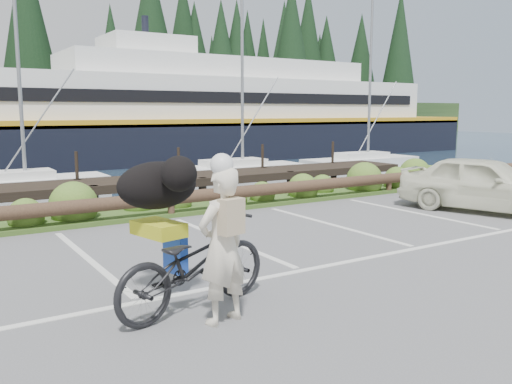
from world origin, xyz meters
The scene contains 7 objects.
ground centered at (0.00, 0.00, 0.00)m, with size 72.00×72.00×0.00m, color #59595B.
vegetation_strip centered at (0.00, 5.30, 0.05)m, with size 34.00×1.60×0.10m, color #3D5B21.
log_rail centered at (0.00, 4.60, 0.00)m, with size 32.00×0.30×0.60m, color #443021, non-canonical shape.
bicycle centered at (-2.12, -1.03, 0.59)m, with size 0.78×2.24×1.18m, color black.
cyclist centered at (-2.00, -1.54, 0.91)m, with size 0.66×0.43×1.82m, color beige.
dog centered at (-2.29, -0.33, 1.49)m, with size 1.07×0.52×0.62m, color black.
parked_car centered at (6.77, 1.24, 0.68)m, with size 1.61×4.00×1.36m, color silver.
Camera 1 is at (-4.88, -6.83, 2.43)m, focal length 38.00 mm.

